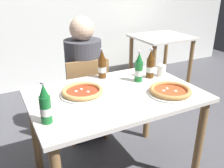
{
  "coord_description": "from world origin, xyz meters",
  "views": [
    {
      "loc": [
        -0.74,
        -1.4,
        1.48
      ],
      "look_at": [
        0.0,
        0.05,
        0.8
      ],
      "focal_mm": 39.11,
      "sensor_mm": 36.0,
      "label": 1
    }
  ],
  "objects_px": {
    "beer_bottle_left": "(102,66)",
    "beer_bottle_right": "(139,69)",
    "dining_table_background": "(161,47)",
    "pizza_margherita_near": "(83,92)",
    "beer_bottle_center": "(45,106)",
    "diner_seated": "(84,83)",
    "paper_cup": "(161,71)",
    "beer_bottle_extra": "(150,65)",
    "pizza_marinara_far": "(170,91)",
    "chair_behind_table": "(86,94)",
    "dining_table_main": "(115,107)",
    "napkin_with_cutlery": "(121,87)"
  },
  "relations": [
    {
      "from": "beer_bottle_left",
      "to": "beer_bottle_right",
      "type": "height_order",
      "value": "same"
    },
    {
      "from": "dining_table_background",
      "to": "beer_bottle_right",
      "type": "bearing_deg",
      "value": -133.66
    },
    {
      "from": "dining_table_background",
      "to": "pizza_margherita_near",
      "type": "xyz_separation_m",
      "value": [
        -1.75,
        -1.36,
        0.18
      ]
    },
    {
      "from": "pizza_margherita_near",
      "to": "beer_bottle_center",
      "type": "bearing_deg",
      "value": -140.73
    },
    {
      "from": "diner_seated",
      "to": "beer_bottle_center",
      "type": "distance_m",
      "value": 1.03
    },
    {
      "from": "pizza_margherita_near",
      "to": "paper_cup",
      "type": "bearing_deg",
      "value": 3.64
    },
    {
      "from": "diner_seated",
      "to": "beer_bottle_left",
      "type": "xyz_separation_m",
      "value": [
        0.03,
        -0.34,
        0.27
      ]
    },
    {
      "from": "pizza_margherita_near",
      "to": "beer_bottle_extra",
      "type": "bearing_deg",
      "value": 5.72
    },
    {
      "from": "pizza_margherita_near",
      "to": "pizza_marinara_far",
      "type": "xyz_separation_m",
      "value": [
        0.55,
        -0.27,
        -0.0
      ]
    },
    {
      "from": "chair_behind_table",
      "to": "beer_bottle_center",
      "type": "height_order",
      "value": "beer_bottle_center"
    },
    {
      "from": "dining_table_main",
      "to": "beer_bottle_center",
      "type": "xyz_separation_m",
      "value": [
        -0.53,
        -0.17,
        0.22
      ]
    },
    {
      "from": "beer_bottle_extra",
      "to": "chair_behind_table",
      "type": "bearing_deg",
      "value": 129.98
    },
    {
      "from": "diner_seated",
      "to": "beer_bottle_extra",
      "type": "bearing_deg",
      "value": -53.43
    },
    {
      "from": "beer_bottle_right",
      "to": "dining_table_main",
      "type": "bearing_deg",
      "value": -157.17
    },
    {
      "from": "chair_behind_table",
      "to": "pizza_margherita_near",
      "type": "distance_m",
      "value": 0.64
    },
    {
      "from": "dining_table_main",
      "to": "diner_seated",
      "type": "xyz_separation_m",
      "value": [
        0.01,
        0.66,
        -0.05
      ]
    },
    {
      "from": "beer_bottle_extra",
      "to": "dining_table_main",
      "type": "bearing_deg",
      "value": -160.45
    },
    {
      "from": "chair_behind_table",
      "to": "beer_bottle_right",
      "type": "relative_size",
      "value": 3.44
    },
    {
      "from": "pizza_marinara_far",
      "to": "paper_cup",
      "type": "xyz_separation_m",
      "value": [
        0.16,
        0.32,
        0.03
      ]
    },
    {
      "from": "napkin_with_cutlery",
      "to": "paper_cup",
      "type": "height_order",
      "value": "paper_cup"
    },
    {
      "from": "diner_seated",
      "to": "beer_bottle_left",
      "type": "distance_m",
      "value": 0.44
    },
    {
      "from": "dining_table_main",
      "to": "dining_table_background",
      "type": "height_order",
      "value": "same"
    },
    {
      "from": "dining_table_background",
      "to": "beer_bottle_left",
      "type": "bearing_deg",
      "value": -142.93
    },
    {
      "from": "beer_bottle_left",
      "to": "beer_bottle_center",
      "type": "distance_m",
      "value": 0.75
    },
    {
      "from": "diner_seated",
      "to": "pizza_margherita_near",
      "type": "distance_m",
      "value": 0.65
    },
    {
      "from": "dining_table_main",
      "to": "pizza_margherita_near",
      "type": "distance_m",
      "value": 0.27
    },
    {
      "from": "beer_bottle_center",
      "to": "paper_cup",
      "type": "bearing_deg",
      "value": 16.19
    },
    {
      "from": "beer_bottle_left",
      "to": "napkin_with_cutlery",
      "type": "height_order",
      "value": "beer_bottle_left"
    },
    {
      "from": "pizza_marinara_far",
      "to": "beer_bottle_extra",
      "type": "height_order",
      "value": "beer_bottle_extra"
    },
    {
      "from": "diner_seated",
      "to": "beer_bottle_right",
      "type": "height_order",
      "value": "diner_seated"
    },
    {
      "from": "beer_bottle_left",
      "to": "beer_bottle_center",
      "type": "height_order",
      "value": "same"
    },
    {
      "from": "dining_table_main",
      "to": "napkin_with_cutlery",
      "type": "distance_m",
      "value": 0.16
    },
    {
      "from": "beer_bottle_left",
      "to": "paper_cup",
      "type": "height_order",
      "value": "beer_bottle_left"
    },
    {
      "from": "beer_bottle_right",
      "to": "pizza_margherita_near",
      "type": "bearing_deg",
      "value": -176.08
    },
    {
      "from": "dining_table_main",
      "to": "beer_bottle_center",
      "type": "height_order",
      "value": "beer_bottle_center"
    },
    {
      "from": "dining_table_background",
      "to": "pizza_marinara_far",
      "type": "xyz_separation_m",
      "value": [
        -1.2,
        -1.63,
        0.18
      ]
    },
    {
      "from": "beer_bottle_left",
      "to": "pizza_marinara_far",
      "type": "bearing_deg",
      "value": -60.13
    },
    {
      "from": "dining_table_main",
      "to": "diner_seated",
      "type": "distance_m",
      "value": 0.66
    },
    {
      "from": "chair_behind_table",
      "to": "napkin_with_cutlery",
      "type": "distance_m",
      "value": 0.61
    },
    {
      "from": "beer_bottle_left",
      "to": "napkin_with_cutlery",
      "type": "relative_size",
      "value": 1.15
    },
    {
      "from": "dining_table_background",
      "to": "napkin_with_cutlery",
      "type": "distance_m",
      "value": 2.0
    },
    {
      "from": "chair_behind_table",
      "to": "beer_bottle_left",
      "type": "bearing_deg",
      "value": 105.02
    },
    {
      "from": "pizza_marinara_far",
      "to": "beer_bottle_right",
      "type": "bearing_deg",
      "value": 102.96
    },
    {
      "from": "dining_table_background",
      "to": "beer_bottle_right",
      "type": "distance_m",
      "value": 1.85
    },
    {
      "from": "chair_behind_table",
      "to": "dining_table_background",
      "type": "xyz_separation_m",
      "value": [
        1.53,
        0.83,
        0.11
      ]
    },
    {
      "from": "diner_seated",
      "to": "beer_bottle_left",
      "type": "height_order",
      "value": "diner_seated"
    },
    {
      "from": "pizza_marinara_far",
      "to": "beer_bottle_center",
      "type": "xyz_separation_m",
      "value": [
        -0.86,
        0.02,
        0.08
      ]
    },
    {
      "from": "dining_table_main",
      "to": "chair_behind_table",
      "type": "height_order",
      "value": "chair_behind_table"
    },
    {
      "from": "beer_bottle_center",
      "to": "paper_cup",
      "type": "distance_m",
      "value": 1.07
    },
    {
      "from": "beer_bottle_center",
      "to": "beer_bottle_right",
      "type": "xyz_separation_m",
      "value": [
        0.79,
        0.29,
        0.0
      ]
    }
  ]
}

